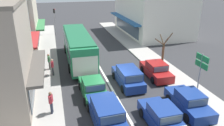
% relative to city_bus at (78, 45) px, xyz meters
% --- Properties ---
extents(ground_plane, '(140.00, 140.00, 0.00)m').
position_rel_city_bus_xyz_m(ground_plane, '(1.89, -7.71, -1.88)').
color(ground_plane, '#2D2D30').
extents(lane_centre_line, '(0.20, 28.00, 0.01)m').
position_rel_city_bus_xyz_m(lane_centre_line, '(1.89, -3.71, -1.88)').
color(lane_centre_line, silver).
rests_on(lane_centre_line, ground).
extents(sidewalk_left, '(5.20, 44.00, 0.14)m').
position_rel_city_bus_xyz_m(sidewalk_left, '(-4.91, -1.71, -1.81)').
color(sidewalk_left, '#A39E96').
rests_on(sidewalk_left, ground).
extents(kerb_right, '(2.80, 44.00, 0.12)m').
position_rel_city_bus_xyz_m(kerb_right, '(8.09, -1.71, -1.82)').
color(kerb_right, '#A39E96').
rests_on(kerb_right, ground).
extents(shopfront_far_end, '(8.60, 8.05, 7.58)m').
position_rel_city_bus_xyz_m(shopfront_far_end, '(-8.29, 8.54, 1.91)').
color(shopfront_far_end, beige).
rests_on(shopfront_far_end, ground).
extents(building_right_far, '(9.76, 13.39, 7.85)m').
position_rel_city_bus_xyz_m(building_right_far, '(13.37, 10.01, 2.04)').
color(building_right_far, silver).
rests_on(building_right_far, ground).
extents(city_bus, '(2.80, 10.87, 3.23)m').
position_rel_city_bus_xyz_m(city_bus, '(0.00, 0.00, 0.00)').
color(city_bus, '#237A4C').
rests_on(city_bus, ground).
extents(wagon_queue_gap_filler, '(1.97, 4.51, 1.58)m').
position_rel_city_bus_xyz_m(wagon_queue_gap_filler, '(3.46, -6.82, -1.14)').
color(wagon_queue_gap_filler, navy).
rests_on(wagon_queue_gap_filler, ground).
extents(sedan_queue_far_back, '(1.96, 4.23, 1.47)m').
position_rel_city_bus_xyz_m(sedan_queue_far_back, '(0.13, -7.97, -1.22)').
color(sedan_queue_far_back, '#1E6638').
rests_on(sedan_queue_far_back, ground).
extents(sedan_adjacent_lane_lead, '(1.90, 4.20, 1.47)m').
position_rel_city_bus_xyz_m(sedan_adjacent_lane_lead, '(3.64, -12.91, -1.22)').
color(sedan_adjacent_lane_lead, navy).
rests_on(sedan_adjacent_lane_lead, ground).
extents(wagon_behind_bus_mid, '(2.02, 4.54, 1.58)m').
position_rel_city_bus_xyz_m(wagon_behind_bus_mid, '(0.31, -11.52, -1.14)').
color(wagon_behind_bus_mid, navy).
rests_on(wagon_behind_bus_mid, ground).
extents(parked_sedan_kerb_front, '(2.01, 4.26, 1.47)m').
position_rel_city_bus_xyz_m(parked_sedan_kerb_front, '(6.31, -11.73, -1.22)').
color(parked_sedan_kerb_front, navy).
rests_on(parked_sedan_kerb_front, ground).
extents(parked_sedan_kerb_second, '(1.95, 4.23, 1.47)m').
position_rel_city_bus_xyz_m(parked_sedan_kerb_second, '(6.57, -5.98, -1.22)').
color(parked_sedan_kerb_second, maroon).
rests_on(parked_sedan_kerb_second, ground).
extents(traffic_light_downstreet, '(0.33, 0.24, 4.20)m').
position_rel_city_bus_xyz_m(traffic_light_downstreet, '(-2.09, 13.20, 0.97)').
color(traffic_light_downstreet, gray).
rests_on(traffic_light_downstreet, ground).
extents(directional_road_sign, '(0.10, 1.40, 3.60)m').
position_rel_city_bus_xyz_m(directional_road_sign, '(8.04, -10.29, 0.82)').
color(directional_road_sign, gray).
rests_on(directional_road_sign, ground).
extents(street_tree_right, '(1.90, 1.74, 3.81)m').
position_rel_city_bus_xyz_m(street_tree_right, '(7.97, -4.49, -0.12)').
color(street_tree_right, brown).
rests_on(street_tree_right, ground).
extents(pedestrian_with_handbag_near, '(0.25, 0.65, 1.63)m').
position_rel_city_bus_xyz_m(pedestrian_with_handbag_near, '(-3.19, -1.76, -0.81)').
color(pedestrian_with_handbag_near, '#4C4742').
rests_on(pedestrian_with_handbag_near, sidewalk_left).
extents(pedestrian_browsing_midblock, '(0.30, 0.56, 1.63)m').
position_rel_city_bus_xyz_m(pedestrian_browsing_midblock, '(-3.09, -9.76, -0.81)').
color(pedestrian_browsing_midblock, '#232838').
rests_on(pedestrian_browsing_midblock, sidewalk_left).
extents(pedestrian_far_walker, '(0.26, 0.66, 1.63)m').
position_rel_city_bus_xyz_m(pedestrian_far_walker, '(-2.88, -3.33, -0.81)').
color(pedestrian_far_walker, '#333338').
rests_on(pedestrian_far_walker, sidewalk_left).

